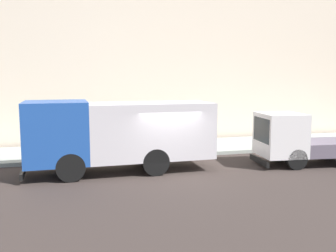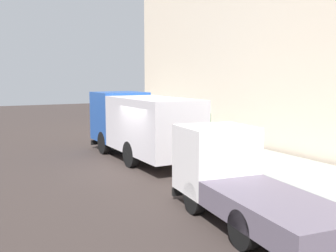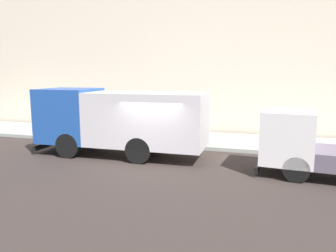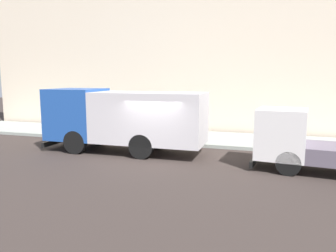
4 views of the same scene
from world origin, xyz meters
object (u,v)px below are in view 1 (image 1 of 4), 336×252
at_px(pedestrian_walking, 65,131).
at_px(small_flatbed_truck, 304,141).
at_px(large_utility_truck, 119,132).
at_px(traffic_cone_orange, 46,151).

bearing_deg(pedestrian_walking, small_flatbed_truck, 43.18).
bearing_deg(small_flatbed_truck, large_utility_truck, 89.97).
xyz_separation_m(large_utility_truck, pedestrian_walking, (5.07, 2.21, -0.57)).
bearing_deg(pedestrian_walking, traffic_cone_orange, -34.22).
bearing_deg(traffic_cone_orange, pedestrian_walking, -17.45).
xyz_separation_m(pedestrian_walking, traffic_cone_orange, (-2.56, 0.80, -0.58)).
height_order(large_utility_truck, traffic_cone_orange, large_utility_truck).
bearing_deg(traffic_cone_orange, small_flatbed_truck, -106.97).
bearing_deg(pedestrian_walking, large_utility_truck, 6.78).
relative_size(pedestrian_walking, traffic_cone_orange, 2.61).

